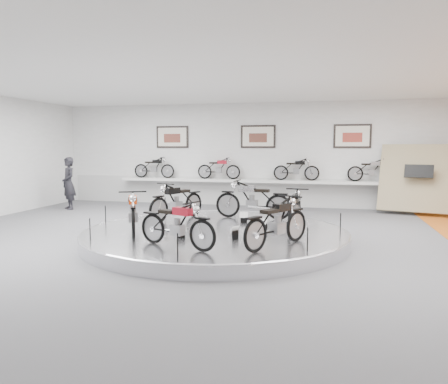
% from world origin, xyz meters
% --- Properties ---
extents(floor, '(16.00, 16.00, 0.00)m').
position_xyz_m(floor, '(0.00, 0.00, 0.00)').
color(floor, '#535355').
rests_on(floor, ground).
extents(ceiling, '(16.00, 16.00, 0.00)m').
position_xyz_m(ceiling, '(0.00, 0.00, 4.00)').
color(ceiling, white).
rests_on(ceiling, wall_back).
extents(wall_back, '(16.00, 0.00, 16.00)m').
position_xyz_m(wall_back, '(0.00, 7.00, 2.00)').
color(wall_back, white).
rests_on(wall_back, floor).
extents(dado_band, '(15.68, 0.04, 1.10)m').
position_xyz_m(dado_band, '(0.00, 6.98, 0.55)').
color(dado_band, '#BCBCBA').
rests_on(dado_band, floor).
extents(display_platform, '(6.40, 6.40, 0.30)m').
position_xyz_m(display_platform, '(0.00, 0.30, 0.15)').
color(display_platform, silver).
rests_on(display_platform, floor).
extents(platform_rim, '(6.40, 6.40, 0.10)m').
position_xyz_m(platform_rim, '(0.00, 0.30, 0.27)').
color(platform_rim, '#B2B2BA').
rests_on(platform_rim, display_platform).
extents(shelf, '(11.00, 0.55, 0.10)m').
position_xyz_m(shelf, '(0.00, 6.70, 1.00)').
color(shelf, silver).
rests_on(shelf, wall_back).
extents(poster_left, '(1.35, 0.06, 0.88)m').
position_xyz_m(poster_left, '(-3.50, 6.96, 2.70)').
color(poster_left, silver).
rests_on(poster_left, wall_back).
extents(poster_center, '(1.35, 0.06, 0.88)m').
position_xyz_m(poster_center, '(0.00, 6.96, 2.70)').
color(poster_center, silver).
rests_on(poster_center, wall_back).
extents(poster_right, '(1.35, 0.06, 0.88)m').
position_xyz_m(poster_right, '(3.50, 6.96, 2.70)').
color(poster_right, silver).
rests_on(poster_right, wall_back).
extents(display_panel, '(2.56, 1.52, 2.30)m').
position_xyz_m(display_panel, '(5.60, 6.10, 1.25)').
color(display_panel, '#958562').
rests_on(display_panel, floor).
extents(shelf_bike_a, '(1.22, 0.43, 0.73)m').
position_xyz_m(shelf_bike_a, '(-4.20, 6.70, 1.42)').
color(shelf_bike_a, black).
rests_on(shelf_bike_a, shelf).
extents(shelf_bike_b, '(1.22, 0.43, 0.73)m').
position_xyz_m(shelf_bike_b, '(-1.50, 6.70, 1.42)').
color(shelf_bike_b, maroon).
rests_on(shelf_bike_b, shelf).
extents(shelf_bike_c, '(1.22, 0.43, 0.73)m').
position_xyz_m(shelf_bike_c, '(1.50, 6.70, 1.42)').
color(shelf_bike_c, black).
rests_on(shelf_bike_c, shelf).
extents(shelf_bike_d, '(1.22, 0.43, 0.73)m').
position_xyz_m(shelf_bike_d, '(4.20, 6.70, 1.42)').
color(shelf_bike_d, '#B3B2B6').
rests_on(shelf_bike_d, shelf).
extents(bike_a, '(0.68, 1.69, 0.97)m').
position_xyz_m(bike_a, '(1.87, 0.83, 0.79)').
color(bike_a, black).
rests_on(bike_a, display_platform).
extents(bike_b, '(1.89, 0.81, 1.08)m').
position_xyz_m(bike_b, '(0.61, 2.14, 0.84)').
color(bike_b, '#B3B2B6').
rests_on(bike_b, display_platform).
extents(bike_c, '(1.28, 1.89, 1.05)m').
position_xyz_m(bike_c, '(-1.40, 1.48, 0.83)').
color(bike_c, black).
rests_on(bike_c, display_platform).
extents(bike_d, '(1.32, 1.87, 1.04)m').
position_xyz_m(bike_d, '(-1.76, -0.55, 0.82)').
color(bike_d, red).
rests_on(bike_d, display_platform).
extents(bike_e, '(1.73, 1.13, 0.96)m').
position_xyz_m(bike_e, '(-0.29, -1.68, 0.78)').
color(bike_e, maroon).
rests_on(bike_e, display_platform).
extents(bike_f, '(1.40, 1.81, 1.02)m').
position_xyz_m(bike_f, '(1.66, -1.16, 0.81)').
color(bike_f, black).
rests_on(bike_f, display_platform).
extents(visitor, '(0.84, 0.80, 1.93)m').
position_xyz_m(visitor, '(-6.66, 4.45, 0.97)').
color(visitor, black).
rests_on(visitor, floor).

